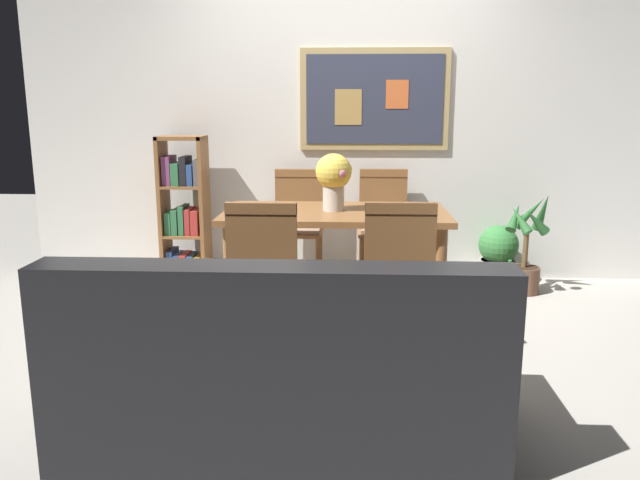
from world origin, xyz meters
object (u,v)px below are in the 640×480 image
(flower_vase, at_px, (334,177))
(leather_couch, at_px, (281,371))
(dining_chair_far_right, at_px, (383,217))
(potted_ivy, at_px, (498,254))
(tv_remote, at_px, (422,215))
(dining_chair_near_left, at_px, (265,266))
(bookshelf, at_px, (185,214))
(potted_palm, at_px, (526,253))
(dining_table, at_px, (336,225))
(dining_chair_near_right, at_px, (398,266))
(dining_chair_far_left, at_px, (298,218))

(flower_vase, bearing_deg, leather_couch, -95.88)
(dining_chair_far_right, bearing_deg, potted_ivy, 2.27)
(leather_couch, relative_size, tv_remote, 11.77)
(dining_chair_near_left, relative_size, bookshelf, 0.78)
(potted_palm, relative_size, tv_remote, 5.17)
(dining_chair_near_left, height_order, flower_vase, flower_vase)
(dining_table, relative_size, leather_couch, 0.83)
(leather_couch, distance_m, bookshelf, 2.62)
(dining_chair_near_left, xyz_separation_m, potted_ivy, (1.66, 1.59, -0.30))
(dining_table, xyz_separation_m, tv_remote, (0.55, -0.19, 0.11))
(dining_chair_near_left, height_order, dining_chair_near_right, same)
(dining_chair_near_right, distance_m, bookshelf, 2.16)
(dining_chair_far_left, distance_m, tv_remote, 1.29)
(bookshelf, relative_size, flower_vase, 3.09)
(dining_chair_near_left, height_order, dining_chair_far_left, same)
(dining_table, xyz_separation_m, potted_palm, (1.43, 0.57, -0.31))
(dining_chair_far_left, relative_size, leather_couch, 0.51)
(tv_remote, bearing_deg, flower_vase, 160.67)
(tv_remote, bearing_deg, bookshelf, 152.56)
(tv_remote, bearing_deg, dining_table, 161.49)
(dining_chair_near_right, relative_size, flower_vase, 2.40)
(dining_chair_near_left, bearing_deg, dining_chair_far_right, 64.82)
(dining_chair_near_right, relative_size, leather_couch, 0.51)
(flower_vase, bearing_deg, bookshelf, 149.11)
(bookshelf, xyz_separation_m, tv_remote, (1.77, -0.92, 0.18))
(dining_chair_near_right, height_order, tv_remote, dining_chair_near_right)
(dining_chair_near_left, relative_size, dining_chair_far_left, 1.00)
(dining_chair_near_right, distance_m, dining_chair_far_right, 1.52)
(dining_table, relative_size, potted_ivy, 2.86)
(dining_chair_near_left, bearing_deg, dining_chair_far_left, 87.80)
(dining_chair_far_right, height_order, potted_ivy, dining_chair_far_right)
(leather_couch, distance_m, potted_palm, 2.76)
(dining_table, distance_m, potted_ivy, 1.57)
(dining_chair_near_right, height_order, potted_ivy, dining_chair_near_right)
(dining_chair_far_right, distance_m, bookshelf, 1.58)
(bookshelf, bearing_deg, dining_table, -31.08)
(potted_ivy, distance_m, flower_vase, 1.68)
(dining_chair_far_right, xyz_separation_m, tv_remote, (0.19, -0.96, 0.19))
(dining_table, distance_m, dining_chair_near_right, 0.83)
(dining_table, height_order, potted_ivy, dining_table)
(bookshelf, xyz_separation_m, flower_vase, (1.21, -0.72, 0.39))
(flower_vase, bearing_deg, potted_palm, 20.95)
(tv_remote, bearing_deg, dining_chair_far_left, 133.09)
(tv_remote, bearing_deg, leather_couch, -116.56)
(flower_vase, bearing_deg, dining_chair_far_left, 112.45)
(dining_chair_near_right, bearing_deg, leather_couch, -120.80)
(potted_palm, bearing_deg, flower_vase, -159.05)
(dining_table, xyz_separation_m, dining_chair_near_left, (-0.37, -0.78, -0.09))
(flower_vase, bearing_deg, dining_chair_near_right, -63.17)
(potted_ivy, bearing_deg, dining_chair_near_left, -136.10)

